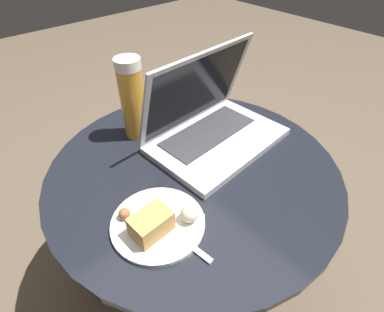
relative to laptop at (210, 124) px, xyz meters
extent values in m
plane|color=brown|center=(-0.11, -0.06, -0.54)|extent=(6.00, 6.00, 0.00)
cylinder|color=#515156|center=(-0.11, -0.06, -0.54)|extent=(0.42, 0.42, 0.01)
cylinder|color=#515156|center=(-0.11, -0.06, -0.30)|extent=(0.07, 0.07, 0.46)
cylinder|color=black|center=(-0.11, -0.06, -0.06)|extent=(0.74, 0.74, 0.02)
cube|color=silver|center=(-0.29, -0.15, -0.05)|extent=(0.17, 0.13, 0.00)
cube|color=#B2B2B7|center=(0.00, -0.03, -0.04)|extent=(0.37, 0.26, 0.02)
cube|color=#333338|center=(0.00, 0.01, -0.03)|extent=(0.29, 0.13, 0.00)
cube|color=#B2B2B7|center=(0.00, 0.06, 0.08)|extent=(0.36, 0.10, 0.23)
cube|color=black|center=(0.00, 0.05, 0.08)|extent=(0.33, 0.08, 0.21)
cylinder|color=gold|center=(-0.14, 0.16, 0.05)|extent=(0.07, 0.07, 0.20)
cylinder|color=white|center=(-0.14, 0.16, 0.16)|extent=(0.07, 0.07, 0.03)
cylinder|color=white|center=(-0.29, -0.14, -0.05)|extent=(0.20, 0.20, 0.01)
cube|color=tan|center=(-0.31, -0.15, -0.02)|extent=(0.08, 0.06, 0.05)
sphere|color=beige|center=(-0.24, -0.18, -0.02)|extent=(0.04, 0.04, 0.04)
sphere|color=#9E5B38|center=(-0.33, -0.09, -0.03)|extent=(0.02, 0.02, 0.02)
cube|color=#B2B2B7|center=(-0.27, -0.21, -0.05)|extent=(0.03, 0.14, 0.01)
cube|color=#B2B2B7|center=(-0.29, -0.11, -0.05)|extent=(0.03, 0.06, 0.01)
camera|label=1|loc=(-0.49, -0.48, 0.46)|focal=28.00mm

